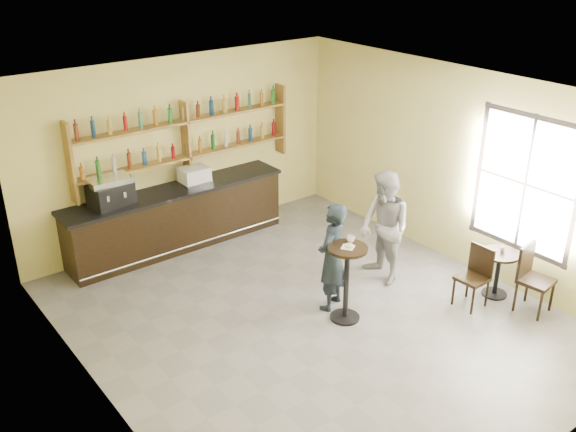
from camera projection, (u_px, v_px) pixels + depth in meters
floor at (311, 317)px, 9.16m from camera, size 7.00×7.00×0.00m
ceiling at (315, 97)px, 7.83m from camera, size 7.00×7.00×0.00m
wall_back at (183, 149)px, 11.02m from camera, size 7.00×0.00×7.00m
wall_front at (552, 339)px, 5.97m from camera, size 7.00×0.00×7.00m
wall_left at (96, 287)px, 6.83m from camera, size 0.00×7.00×7.00m
wall_right at (458, 168)px, 10.16m from camera, size 0.00×7.00×7.00m
window_pane at (526, 184)px, 9.25m from camera, size 0.00×2.00×2.00m
window_frame at (525, 184)px, 9.25m from camera, size 0.04×1.70×2.10m
shelf_unit at (186, 139)px, 10.84m from camera, size 4.00×0.26×1.40m
liquor_bottles at (185, 129)px, 10.77m from camera, size 3.68×0.10×1.00m
bar_counter at (177, 218)px, 10.99m from camera, size 3.93×0.77×1.07m
espresso_machine at (110, 192)px, 10.05m from camera, size 0.72×0.53×0.47m
pastry_case at (194, 176)px, 10.92m from camera, size 0.51×0.41×0.30m
pedestal_table at (346, 284)px, 8.91m from camera, size 0.57×0.57×1.14m
napkin at (348, 247)px, 8.68m from camera, size 0.23×0.23×0.00m
donut at (349, 246)px, 8.66m from camera, size 0.14×0.14×0.04m
cup_pedestal at (351, 239)px, 8.81m from camera, size 0.14×0.14×0.09m
man_main at (332, 257)px, 9.11m from camera, size 0.70×0.60×1.63m
cafe_table at (497, 274)px, 9.58m from camera, size 0.72×0.72×0.72m
cup_cafe at (503, 249)px, 9.44m from camera, size 0.11×0.11×0.08m
chair_west at (472, 278)px, 9.27m from camera, size 0.41×0.41×0.92m
chair_south at (536, 280)px, 9.11m from camera, size 0.49×0.49×1.01m
patron_second at (384, 228)px, 9.78m from camera, size 0.83×0.98×1.79m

